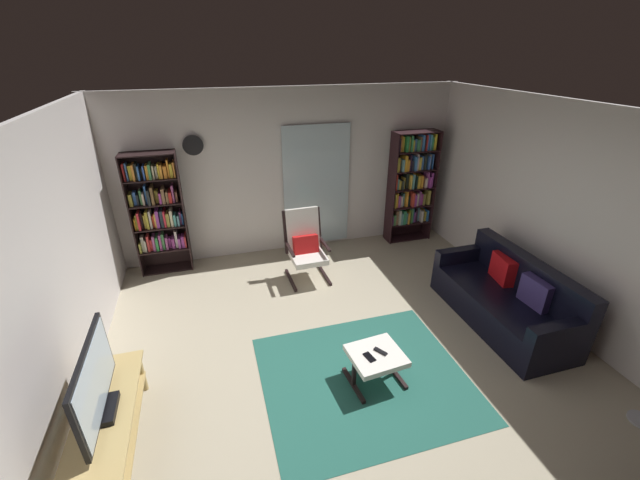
{
  "coord_description": "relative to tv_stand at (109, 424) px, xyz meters",
  "views": [
    {
      "loc": [
        -1.27,
        -3.09,
        3.13
      ],
      "look_at": [
        -0.05,
        1.07,
        0.99
      ],
      "focal_mm": 22.19,
      "sensor_mm": 36.0,
      "label": 1
    }
  ],
  "objects": [
    {
      "name": "tv_stand",
      "position": [
        0.0,
        0.0,
        0.0
      ],
      "size": [
        0.45,
        1.4,
        0.46
      ],
      "color": "tan",
      "rests_on": "ground"
    },
    {
      "name": "tv_remote",
      "position": [
        2.49,
        0.1,
        0.06
      ],
      "size": [
        0.11,
        0.14,
        0.02
      ],
      "primitive_type": "cube",
      "rotation": [
        0.0,
        0.0,
        0.57
      ],
      "color": "black",
      "rests_on": "ottoman"
    },
    {
      "name": "bookshelf_near_sofa",
      "position": [
        4.33,
        3.08,
        0.71
      ],
      "size": [
        0.78,
        0.3,
        1.9
      ],
      "color": "black",
      "rests_on": "ground"
    },
    {
      "name": "wall_left",
      "position": [
        -0.38,
        0.43,
        0.99
      ],
      "size": [
        0.06,
        6.0,
        2.6
      ],
      "primitive_type": "cube",
      "color": "silver",
      "rests_on": "ground"
    },
    {
      "name": "cell_phone",
      "position": [
        2.35,
        0.06,
        0.06
      ],
      "size": [
        0.1,
        0.15,
        0.01
      ],
      "primitive_type": "cube",
      "rotation": [
        0.0,
        0.0,
        0.23
      ],
      "color": "black",
      "rests_on": "ottoman"
    },
    {
      "name": "wall_back",
      "position": [
        2.32,
        3.33,
        0.99
      ],
      "size": [
        5.6,
        0.06,
        2.6
      ],
      "primitive_type": "cube",
      "color": "silver",
      "rests_on": "ground"
    },
    {
      "name": "ottoman",
      "position": [
        2.44,
        0.1,
        -0.01
      ],
      "size": [
        0.56,
        0.52,
        0.36
      ],
      "color": "white",
      "rests_on": "ground"
    },
    {
      "name": "bookshelf_near_tv",
      "position": [
        0.28,
        3.12,
        0.66
      ],
      "size": [
        0.73,
        0.3,
        1.82
      ],
      "color": "black",
      "rests_on": "ground"
    },
    {
      "name": "leather_sofa",
      "position": [
        4.39,
        0.58,
        -0.0
      ],
      "size": [
        0.81,
        1.86,
        0.83
      ],
      "color": "black",
      "rests_on": "ground"
    },
    {
      "name": "area_rug",
      "position": [
        2.35,
        0.15,
        -0.3
      ],
      "size": [
        2.1,
        1.84,
        0.01
      ],
      "primitive_type": "cube",
      "color": "#255E52",
      "rests_on": "ground"
    },
    {
      "name": "ground_plane",
      "position": [
        2.32,
        0.43,
        -0.31
      ],
      "size": [
        7.02,
        7.02,
        0.0
      ],
      "primitive_type": "plane",
      "color": "#B1A68B"
    },
    {
      "name": "television",
      "position": [
        0.0,
        -0.02,
        0.46
      ],
      "size": [
        0.2,
        0.99,
        0.64
      ],
      "color": "black",
      "rests_on": "tv_stand"
    },
    {
      "name": "glass_door_panel",
      "position": [
        2.72,
        3.26,
        0.74
      ],
      "size": [
        1.1,
        0.01,
        2.0
      ],
      "primitive_type": "cube",
      "color": "silver"
    },
    {
      "name": "wall_clock",
      "position": [
        0.89,
        3.25,
        1.54
      ],
      "size": [
        0.29,
        0.03,
        0.29
      ],
      "color": "silver"
    },
    {
      "name": "lounge_armchair",
      "position": [
        2.28,
        2.33,
        0.23
      ],
      "size": [
        0.58,
        0.66,
        1.02
      ],
      "color": "black",
      "rests_on": "ground"
    },
    {
      "name": "wall_right",
      "position": [
        5.02,
        0.43,
        0.99
      ],
      "size": [
        0.06,
        6.0,
        2.6
      ],
      "primitive_type": "cube",
      "color": "silver",
      "rests_on": "ground"
    }
  ]
}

